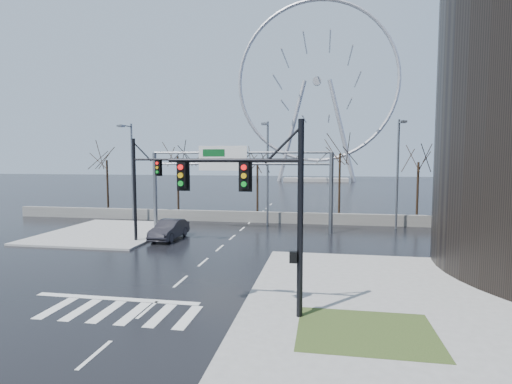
% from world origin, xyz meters
% --- Properties ---
extents(ground, '(260.00, 260.00, 0.00)m').
position_xyz_m(ground, '(0.00, 0.00, 0.00)').
color(ground, black).
rests_on(ground, ground).
extents(sidewalk_right_ext, '(12.00, 10.00, 0.15)m').
position_xyz_m(sidewalk_right_ext, '(10.00, 2.00, 0.07)').
color(sidewalk_right_ext, gray).
rests_on(sidewalk_right_ext, ground).
extents(sidewalk_far, '(10.00, 12.00, 0.15)m').
position_xyz_m(sidewalk_far, '(-11.00, 12.00, 0.07)').
color(sidewalk_far, gray).
rests_on(sidewalk_far, ground).
extents(grass_strip, '(5.00, 4.00, 0.02)m').
position_xyz_m(grass_strip, '(9.00, -5.00, 0.15)').
color(grass_strip, '#2C3D19').
rests_on(grass_strip, sidewalk_near).
extents(barrier_wall, '(52.00, 0.50, 1.10)m').
position_xyz_m(barrier_wall, '(0.00, 20.00, 0.55)').
color(barrier_wall, slate).
rests_on(barrier_wall, ground).
extents(signal_mast_near, '(5.52, 0.41, 8.00)m').
position_xyz_m(signal_mast_near, '(5.14, -4.04, 4.87)').
color(signal_mast_near, black).
rests_on(signal_mast_near, ground).
extents(signal_mast_far, '(4.72, 0.41, 8.00)m').
position_xyz_m(signal_mast_far, '(-5.87, 8.96, 4.83)').
color(signal_mast_far, black).
rests_on(signal_mast_far, ground).
extents(sign_gantry, '(16.36, 0.40, 7.60)m').
position_xyz_m(sign_gantry, '(-0.38, 14.96, 5.18)').
color(sign_gantry, slate).
rests_on(sign_gantry, ground).
extents(streetlight_left, '(0.50, 2.55, 10.00)m').
position_xyz_m(streetlight_left, '(-12.00, 18.16, 5.89)').
color(streetlight_left, slate).
rests_on(streetlight_left, ground).
extents(streetlight_mid, '(0.50, 2.55, 10.00)m').
position_xyz_m(streetlight_mid, '(2.00, 18.16, 5.89)').
color(streetlight_mid, slate).
rests_on(streetlight_mid, ground).
extents(streetlight_right, '(0.50, 2.55, 10.00)m').
position_xyz_m(streetlight_right, '(14.00, 18.16, 5.89)').
color(streetlight_right, slate).
rests_on(streetlight_right, ground).
extents(tree_far_left, '(3.50, 3.50, 7.00)m').
position_xyz_m(tree_far_left, '(-18.00, 24.00, 5.57)').
color(tree_far_left, black).
rests_on(tree_far_left, ground).
extents(tree_left, '(3.75, 3.75, 7.50)m').
position_xyz_m(tree_left, '(-9.00, 23.50, 5.98)').
color(tree_left, black).
rests_on(tree_left, ground).
extents(tree_center, '(3.25, 3.25, 6.50)m').
position_xyz_m(tree_center, '(0.00, 24.50, 5.17)').
color(tree_center, black).
rests_on(tree_center, ground).
extents(tree_right, '(3.90, 3.90, 7.80)m').
position_xyz_m(tree_right, '(9.00, 23.50, 6.22)').
color(tree_right, black).
rests_on(tree_right, ground).
extents(tree_far_right, '(3.40, 3.40, 6.80)m').
position_xyz_m(tree_far_right, '(17.00, 24.00, 5.41)').
color(tree_far_right, black).
rests_on(tree_far_right, ground).
extents(ferris_wheel, '(45.00, 6.00, 50.91)m').
position_xyz_m(ferris_wheel, '(5.00, 95.00, 26.13)').
color(ferris_wheel, gray).
rests_on(ferris_wheel, ground).
extents(car, '(1.83, 4.80, 1.56)m').
position_xyz_m(car, '(-4.85, 10.48, 0.78)').
color(car, black).
rests_on(car, ground).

